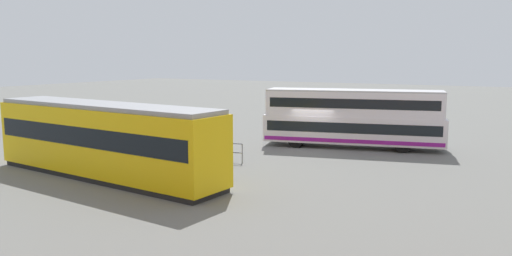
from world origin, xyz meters
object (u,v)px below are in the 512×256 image
at_px(tram_yellow, 104,139).
at_px(pedestrian_crossing, 218,158).
at_px(double_decker_bus, 353,118).
at_px(pedestrian_near_railing, 229,147).
at_px(info_sign, 119,123).

bearing_deg(tram_yellow, pedestrian_crossing, -153.95).
xyz_separation_m(double_decker_bus, pedestrian_near_railing, (4.24, 8.11, -0.98)).
bearing_deg(info_sign, tram_yellow, 129.22).
distance_m(double_decker_bus, tram_yellow, 15.67).
distance_m(double_decker_bus, pedestrian_crossing, 11.58).
bearing_deg(tram_yellow, double_decker_bus, -120.23).
xyz_separation_m(pedestrian_near_railing, pedestrian_crossing, (-1.24, 3.04, 0.08)).
relative_size(double_decker_bus, info_sign, 5.05).
xyz_separation_m(double_decker_bus, pedestrian_crossing, (3.00, 11.15, -0.90)).
distance_m(pedestrian_near_railing, pedestrian_crossing, 3.28).
relative_size(tram_yellow, pedestrian_crossing, 7.88).
bearing_deg(pedestrian_crossing, info_sign, -20.41).
bearing_deg(double_decker_bus, info_sign, 30.31).
distance_m(tram_yellow, pedestrian_near_railing, 6.61).
bearing_deg(pedestrian_near_railing, info_sign, -4.11).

